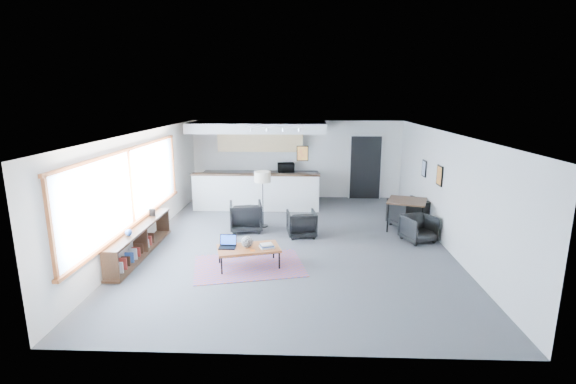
{
  "coord_description": "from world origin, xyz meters",
  "views": [
    {
      "loc": [
        0.24,
        -9.46,
        3.4
      ],
      "look_at": [
        -0.14,
        0.4,
        1.12
      ],
      "focal_mm": 26.0,
      "sensor_mm": 36.0,
      "label": 1
    }
  ],
  "objects_px": {
    "ceramic_pot": "(247,242)",
    "floor_lamp": "(263,179)",
    "book_stack": "(267,246)",
    "dining_chair_near": "(419,229)",
    "microwave": "(286,167)",
    "dining_chair_far": "(408,214)",
    "armchair_right": "(302,222)",
    "armchair_left": "(246,215)",
    "dining_table": "(407,203)",
    "laptop": "(228,243)",
    "coffee_table": "(249,249)"
  },
  "relations": [
    {
      "from": "armchair_left",
      "to": "dining_table",
      "type": "relative_size",
      "value": 0.7
    },
    {
      "from": "floor_lamp",
      "to": "dining_chair_far",
      "type": "bearing_deg",
      "value": 1.51
    },
    {
      "from": "laptop",
      "to": "ceramic_pot",
      "type": "bearing_deg",
      "value": -3.11
    },
    {
      "from": "dining_table",
      "to": "dining_chair_far",
      "type": "bearing_deg",
      "value": 64.09
    },
    {
      "from": "dining_chair_near",
      "to": "microwave",
      "type": "bearing_deg",
      "value": 106.24
    },
    {
      "from": "dining_table",
      "to": "dining_chair_near",
      "type": "bearing_deg",
      "value": -84.76
    },
    {
      "from": "armchair_right",
      "to": "floor_lamp",
      "type": "xyz_separation_m",
      "value": [
        -1.03,
        0.74,
        0.94
      ]
    },
    {
      "from": "book_stack",
      "to": "armchair_right",
      "type": "height_order",
      "value": "armchair_right"
    },
    {
      "from": "ceramic_pot",
      "to": "armchair_left",
      "type": "height_order",
      "value": "armchair_left"
    },
    {
      "from": "armchair_left",
      "to": "dining_table",
      "type": "height_order",
      "value": "armchair_left"
    },
    {
      "from": "ceramic_pot",
      "to": "floor_lamp",
      "type": "distance_m",
      "value": 2.77
    },
    {
      "from": "floor_lamp",
      "to": "book_stack",
      "type": "bearing_deg",
      "value": -82.82
    },
    {
      "from": "book_stack",
      "to": "dining_table",
      "type": "xyz_separation_m",
      "value": [
        3.4,
        2.57,
        0.27
      ]
    },
    {
      "from": "ceramic_pot",
      "to": "dining_table",
      "type": "height_order",
      "value": "dining_table"
    },
    {
      "from": "ceramic_pot",
      "to": "floor_lamp",
      "type": "relative_size",
      "value": 0.16
    },
    {
      "from": "book_stack",
      "to": "dining_chair_near",
      "type": "xyz_separation_m",
      "value": [
        3.48,
        1.65,
        -0.15
      ]
    },
    {
      "from": "armchair_right",
      "to": "laptop",
      "type": "bearing_deg",
      "value": 43.01
    },
    {
      "from": "armchair_right",
      "to": "microwave",
      "type": "distance_m",
      "value": 3.87
    },
    {
      "from": "book_stack",
      "to": "dining_chair_far",
      "type": "xyz_separation_m",
      "value": [
        3.49,
        2.77,
        -0.09
      ]
    },
    {
      "from": "dining_table",
      "to": "coffee_table",
      "type": "bearing_deg",
      "value": -145.74
    },
    {
      "from": "ceramic_pot",
      "to": "book_stack",
      "type": "relative_size",
      "value": 0.7
    },
    {
      "from": "laptop",
      "to": "dining_table",
      "type": "height_order",
      "value": "dining_table"
    },
    {
      "from": "ceramic_pot",
      "to": "microwave",
      "type": "bearing_deg",
      "value": 84.57
    },
    {
      "from": "dining_chair_near",
      "to": "book_stack",
      "type": "bearing_deg",
      "value": -178.05
    },
    {
      "from": "coffee_table",
      "to": "book_stack",
      "type": "distance_m",
      "value": 0.38
    },
    {
      "from": "laptop",
      "to": "ceramic_pot",
      "type": "distance_m",
      "value": 0.4
    },
    {
      "from": "floor_lamp",
      "to": "ceramic_pot",
      "type": "bearing_deg",
      "value": -91.38
    },
    {
      "from": "armchair_right",
      "to": "dining_chair_near",
      "type": "xyz_separation_m",
      "value": [
        2.79,
        -0.27,
        -0.05
      ]
    },
    {
      "from": "armchair_left",
      "to": "floor_lamp",
      "type": "bearing_deg",
      "value": -149.87
    },
    {
      "from": "microwave",
      "to": "armchair_left",
      "type": "bearing_deg",
      "value": -111.93
    },
    {
      "from": "book_stack",
      "to": "microwave",
      "type": "distance_m",
      "value": 5.72
    },
    {
      "from": "book_stack",
      "to": "dining_chair_near",
      "type": "distance_m",
      "value": 3.86
    },
    {
      "from": "armchair_left",
      "to": "book_stack",
      "type": "bearing_deg",
      "value": 98.34
    },
    {
      "from": "coffee_table",
      "to": "dining_table",
      "type": "distance_m",
      "value": 4.58
    },
    {
      "from": "coffee_table",
      "to": "laptop",
      "type": "bearing_deg",
      "value": 161.03
    },
    {
      "from": "book_stack",
      "to": "dining_chair_near",
      "type": "height_order",
      "value": "dining_chair_near"
    },
    {
      "from": "ceramic_pot",
      "to": "laptop",
      "type": "bearing_deg",
      "value": 176.81
    },
    {
      "from": "floor_lamp",
      "to": "dining_chair_far",
      "type": "xyz_separation_m",
      "value": [
        3.83,
        0.1,
        -0.93
      ]
    },
    {
      "from": "dining_chair_far",
      "to": "armchair_right",
      "type": "bearing_deg",
      "value": -7.67
    },
    {
      "from": "armchair_right",
      "to": "ceramic_pot",
      "type": "bearing_deg",
      "value": 51.49
    },
    {
      "from": "book_stack",
      "to": "dining_chair_near",
      "type": "relative_size",
      "value": 0.57
    },
    {
      "from": "armchair_left",
      "to": "microwave",
      "type": "relative_size",
      "value": 1.53
    },
    {
      "from": "dining_chair_near",
      "to": "microwave",
      "type": "xyz_separation_m",
      "value": [
        -3.34,
        4.03,
        0.82
      ]
    },
    {
      "from": "microwave",
      "to": "dining_chair_far",
      "type": "bearing_deg",
      "value": -48.13
    },
    {
      "from": "ceramic_pot",
      "to": "book_stack",
      "type": "bearing_deg",
      "value": -0.63
    },
    {
      "from": "armchair_left",
      "to": "coffee_table",
      "type": "bearing_deg",
      "value": 89.71
    },
    {
      "from": "laptop",
      "to": "dining_chair_near",
      "type": "height_order",
      "value": "laptop"
    },
    {
      "from": "microwave",
      "to": "coffee_table",
      "type": "bearing_deg",
      "value": -102.28
    },
    {
      "from": "coffee_table",
      "to": "laptop",
      "type": "xyz_separation_m",
      "value": [
        -0.43,
        0.02,
        0.1
      ]
    },
    {
      "from": "laptop",
      "to": "dining_table",
      "type": "relative_size",
      "value": 0.29
    }
  ]
}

